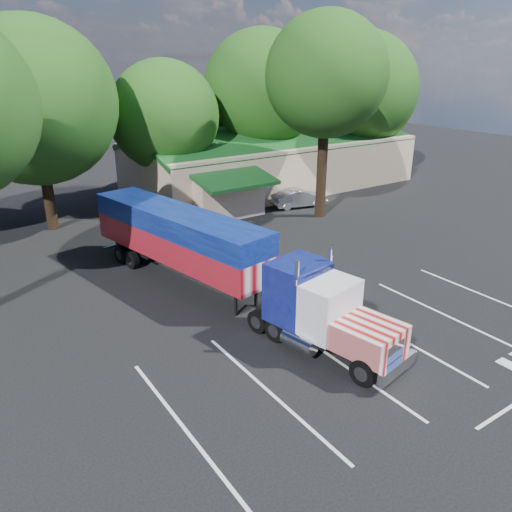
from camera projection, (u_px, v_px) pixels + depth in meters
ground at (251, 302)px, 23.20m from camera, size 120.00×120.00×0.00m
event_hall at (270, 161)px, 43.22m from camera, size 24.20×14.12×5.55m
tree_row_c at (34, 102)px, 30.09m from camera, size 10.00×10.00×13.05m
tree_row_d at (164, 116)px, 36.30m from camera, size 8.00×8.00×10.60m
tree_row_e at (262, 90)px, 40.80m from camera, size 9.60×9.60×12.90m
tree_row_f at (360, 90)px, 45.18m from camera, size 10.40×10.40×13.00m
tree_near_right at (326, 76)px, 32.20m from camera, size 8.00×8.00×13.50m
semi_truck at (210, 252)px, 23.17m from camera, size 5.74×18.39×3.83m
woman at (307, 295)px, 22.14m from camera, size 0.54×0.65×1.53m
bicycle at (254, 226)px, 32.02m from camera, size 0.94×2.02×1.02m
silver_sedan at (299, 198)px, 37.65m from camera, size 4.41×2.33×1.38m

